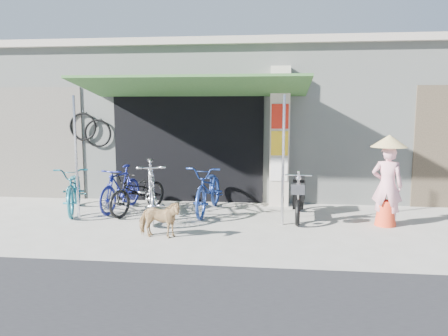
# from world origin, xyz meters

# --- Properties ---
(ground) EXTENTS (80.00, 80.00, 0.00)m
(ground) POSITION_xyz_m (0.00, 0.00, 0.00)
(ground) COLOR #AEA99D
(ground) RESTS_ON ground
(bicycle_shop) EXTENTS (12.30, 5.30, 3.66)m
(bicycle_shop) POSITION_xyz_m (-0.00, 5.09, 1.83)
(bicycle_shop) COLOR #A9AFA7
(bicycle_shop) RESTS_ON ground
(shop_pillar) EXTENTS (0.42, 0.44, 3.00)m
(shop_pillar) POSITION_xyz_m (0.85, 2.45, 1.50)
(shop_pillar) COLOR beige
(shop_pillar) RESTS_ON ground
(awning) EXTENTS (4.60, 1.88, 2.72)m
(awning) POSITION_xyz_m (-0.90, 1.63, 2.51)
(awning) COLOR #2F5A28
(awning) RESTS_ON ground
(neighbour_left) EXTENTS (2.60, 0.06, 2.60)m
(neighbour_left) POSITION_xyz_m (-5.00, 2.59, 1.30)
(neighbour_left) COLOR #6B665B
(neighbour_left) RESTS_ON ground
(bike_teal) EXTENTS (1.20, 1.93, 0.96)m
(bike_teal) POSITION_xyz_m (-3.32, 1.30, 0.48)
(bike_teal) COLOR #1A6677
(bike_teal) RESTS_ON ground
(bike_blue) EXTENTS (0.74, 1.62, 0.94)m
(bike_blue) POSITION_xyz_m (-2.42, 1.51, 0.47)
(bike_blue) COLOR navy
(bike_blue) RESTS_ON ground
(bike_black) EXTENTS (1.18, 1.76, 0.87)m
(bike_black) POSITION_xyz_m (-1.99, 1.36, 0.44)
(bike_black) COLOR black
(bike_black) RESTS_ON ground
(bike_silver) EXTENTS (1.07, 1.96, 1.13)m
(bike_silver) POSITION_xyz_m (-1.61, 0.94, 0.57)
(bike_silver) COLOR #B9B9BE
(bike_silver) RESTS_ON ground
(bike_navy) EXTENTS (0.82, 1.94, 1.00)m
(bike_navy) POSITION_xyz_m (-0.56, 1.53, 0.50)
(bike_navy) COLOR navy
(bike_navy) RESTS_ON ground
(street_dog) EXTENTS (0.76, 0.37, 0.63)m
(street_dog) POSITION_xyz_m (-1.12, -0.30, 0.31)
(street_dog) COLOR #9E7D53
(street_dog) RESTS_ON ground
(moped) EXTENTS (0.47, 1.67, 0.94)m
(moped) POSITION_xyz_m (1.23, 1.33, 0.43)
(moped) COLOR black
(moped) RESTS_ON ground
(nun) EXTENTS (0.64, 0.64, 1.65)m
(nun) POSITION_xyz_m (2.77, 0.91, 0.83)
(nun) COLOR pink
(nun) RESTS_ON ground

